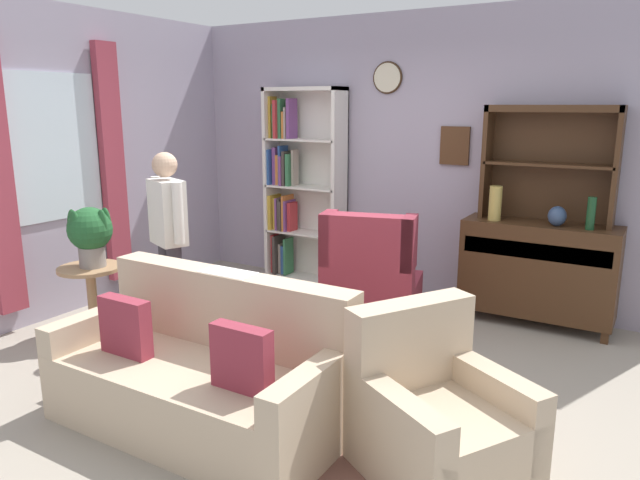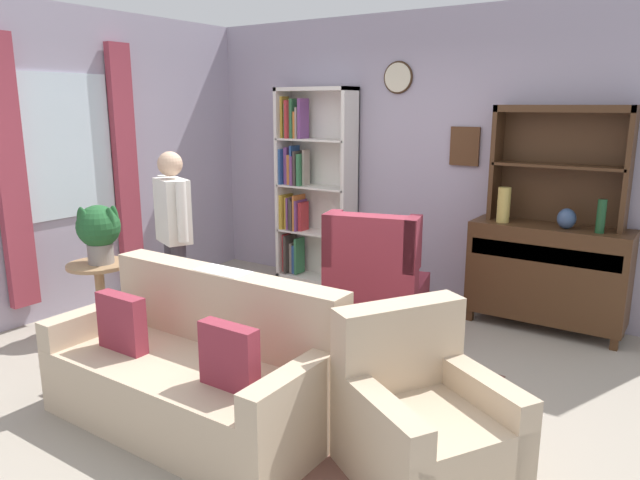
% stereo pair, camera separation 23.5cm
% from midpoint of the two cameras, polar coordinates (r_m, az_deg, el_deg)
% --- Properties ---
extents(ground_plane, '(5.40, 4.60, 0.02)m').
position_cam_midpoint_polar(ground_plane, '(4.54, -1.00, -12.21)').
color(ground_plane, '#9E9384').
extents(wall_back, '(5.00, 0.09, 2.80)m').
position_cam_midpoint_polar(wall_back, '(6.00, 10.82, 7.80)').
color(wall_back, '#A399AD').
rests_on(wall_back, ground_plane).
extents(wall_left, '(0.16, 4.20, 2.80)m').
position_cam_midpoint_polar(wall_left, '(5.95, -21.58, 7.03)').
color(wall_left, '#A399AD').
rests_on(wall_left, ground_plane).
extents(area_rug, '(2.36, 2.03, 0.01)m').
position_cam_midpoint_polar(area_rug, '(4.21, -1.12, -14.12)').
color(area_rug, brown).
rests_on(area_rug, ground_plane).
extents(bookshelf, '(0.90, 0.30, 2.10)m').
position_cam_midpoint_polar(bookshelf, '(6.46, 0.00, 5.25)').
color(bookshelf, silver).
rests_on(bookshelf, ground_plane).
extents(sideboard, '(1.30, 0.45, 0.92)m').
position_cam_midpoint_polar(sideboard, '(5.50, 22.26, -2.90)').
color(sideboard, '#422816').
rests_on(sideboard, ground_plane).
extents(sideboard_hutch, '(1.10, 0.26, 1.00)m').
position_cam_midpoint_polar(sideboard_hutch, '(5.44, 23.46, 8.09)').
color(sideboard_hutch, '#422816').
rests_on(sideboard_hutch, sideboard).
extents(vase_tall, '(0.11, 0.11, 0.31)m').
position_cam_midpoint_polar(vase_tall, '(5.40, 18.55, 3.24)').
color(vase_tall, tan).
rests_on(vase_tall, sideboard).
extents(vase_round, '(0.15, 0.15, 0.17)m').
position_cam_midpoint_polar(vase_round, '(5.31, 23.93, 1.90)').
color(vase_round, '#33476B').
rests_on(vase_round, sideboard).
extents(bottle_wine, '(0.07, 0.07, 0.27)m').
position_cam_midpoint_polar(bottle_wine, '(5.24, 26.72, 2.06)').
color(bottle_wine, '#194223').
rests_on(bottle_wine, sideboard).
extents(couch_floral, '(1.80, 0.85, 0.90)m').
position_cam_midpoint_polar(couch_floral, '(3.77, -10.14, -12.56)').
color(couch_floral, '#C6AD8E').
rests_on(couch_floral, ground_plane).
extents(armchair_floral, '(1.05, 1.04, 0.88)m').
position_cam_midpoint_polar(armchair_floral, '(3.29, 12.05, -17.09)').
color(armchair_floral, '#C6AD8E').
rests_on(armchair_floral, ground_plane).
extents(wingback_chair, '(0.96, 0.97, 1.05)m').
position_cam_midpoint_polar(wingback_chair, '(5.14, 6.72, -4.55)').
color(wingback_chair, maroon).
rests_on(wingback_chair, ground_plane).
extents(plant_stand, '(0.52, 0.52, 0.60)m').
position_cam_midpoint_polar(plant_stand, '(5.38, -19.32, -4.50)').
color(plant_stand, '#A87F56').
rests_on(plant_stand, ground_plane).
extents(potted_plant_large, '(0.36, 0.36, 0.50)m').
position_cam_midpoint_polar(potted_plant_large, '(5.25, -19.44, 0.98)').
color(potted_plant_large, gray).
rests_on(potted_plant_large, plant_stand).
extents(potted_plant_small, '(0.20, 0.20, 0.28)m').
position_cam_midpoint_polar(potted_plant_small, '(5.64, -15.84, -5.70)').
color(potted_plant_small, gray).
rests_on(potted_plant_small, ground_plane).
extents(person_reading, '(0.51, 0.32, 1.56)m').
position_cam_midpoint_polar(person_reading, '(4.94, -12.64, 0.80)').
color(person_reading, '#38333D').
rests_on(person_reading, ground_plane).
extents(coffee_table, '(0.80, 0.50, 0.42)m').
position_cam_midpoint_polar(coffee_table, '(4.32, -3.11, -8.35)').
color(coffee_table, '#422816').
rests_on(coffee_table, ground_plane).
extents(book_stack, '(0.22, 0.15, 0.11)m').
position_cam_midpoint_polar(book_stack, '(4.20, -2.32, -7.14)').
color(book_stack, '#CC7233').
rests_on(book_stack, coffee_table).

